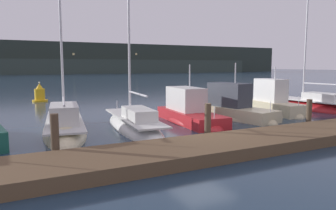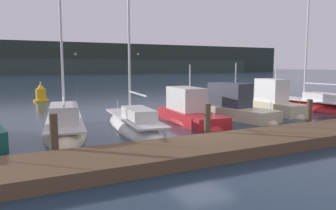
# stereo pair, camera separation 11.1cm
# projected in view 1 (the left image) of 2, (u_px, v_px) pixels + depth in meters

# --- Properties ---
(ground_plane) EXTENTS (400.00, 400.00, 0.00)m
(ground_plane) POSITION_uv_depth(u_px,v_px,m) (202.00, 140.00, 14.58)
(ground_plane) COLOR #1E3347
(dock) EXTENTS (31.50, 2.80, 0.45)m
(dock) POSITION_uv_depth(u_px,v_px,m) (231.00, 145.00, 12.72)
(dock) COLOR brown
(dock) RESTS_ON ground
(mooring_pile_1) EXTENTS (0.28, 0.28, 1.66)m
(mooring_pile_1) POSITION_uv_depth(u_px,v_px,m) (55.00, 138.00, 11.25)
(mooring_pile_1) COLOR #4C3D2D
(mooring_pile_1) RESTS_ON ground
(mooring_pile_2) EXTENTS (0.28, 0.28, 1.68)m
(mooring_pile_2) POSITION_uv_depth(u_px,v_px,m) (208.00, 123.00, 14.11)
(mooring_pile_2) COLOR #4C3D2D
(mooring_pile_2) RESTS_ON ground
(mooring_pile_3) EXTENTS (0.28, 0.28, 1.55)m
(mooring_pile_3) POSITION_uv_depth(u_px,v_px,m) (309.00, 114.00, 16.98)
(mooring_pile_3) COLOR #4C3D2D
(mooring_pile_3) RESTS_ON ground
(sailboat_berth_3) EXTENTS (3.33, 8.53, 12.08)m
(sailboat_berth_3) POSITION_uv_depth(u_px,v_px,m) (65.00, 129.00, 16.22)
(sailboat_berth_3) COLOR beige
(sailboat_berth_3) RESTS_ON ground
(sailboat_berth_4) EXTENTS (2.63, 8.31, 11.93)m
(sailboat_berth_4) POSITION_uv_depth(u_px,v_px,m) (134.00, 127.00, 16.88)
(sailboat_berth_4) COLOR white
(sailboat_berth_4) RESTS_ON ground
(motorboat_berth_5) EXTENTS (2.60, 6.59, 4.03)m
(motorboat_berth_5) POSITION_uv_depth(u_px,v_px,m) (189.00, 117.00, 19.04)
(motorboat_berth_5) COLOR red
(motorboat_berth_5) RESTS_ON ground
(motorboat_berth_6) EXTENTS (2.93, 6.26, 4.04)m
(motorboat_berth_6) POSITION_uv_depth(u_px,v_px,m) (234.00, 112.00, 20.48)
(motorboat_berth_6) COLOR beige
(motorboat_berth_6) RESTS_ON ground
(motorboat_berth_7) EXTENTS (2.22, 5.33, 3.85)m
(motorboat_berth_7) POSITION_uv_depth(u_px,v_px,m) (274.00, 107.00, 22.45)
(motorboat_berth_7) COLOR beige
(motorboat_berth_7) RESTS_ON ground
(sailboat_berth_8) EXTENTS (2.86, 8.20, 10.63)m
(sailboat_berth_8) POSITION_uv_depth(u_px,v_px,m) (311.00, 108.00, 24.55)
(sailboat_berth_8) COLOR red
(sailboat_berth_8) RESTS_ON ground
(channel_buoy) EXTENTS (1.36, 1.36, 1.80)m
(channel_buoy) POSITION_uv_depth(u_px,v_px,m) (40.00, 94.00, 29.71)
(channel_buoy) COLOR gold
(channel_buoy) RESTS_ON ground
(hillside_backdrop) EXTENTS (240.00, 23.00, 12.13)m
(hillside_backdrop) POSITION_uv_depth(u_px,v_px,m) (31.00, 59.00, 124.72)
(hillside_backdrop) COLOR #28332D
(hillside_backdrop) RESTS_ON ground
(rowboat_adrift) EXTENTS (3.14, 1.40, 0.56)m
(rowboat_adrift) POSITION_uv_depth(u_px,v_px,m) (317.00, 100.00, 30.80)
(rowboat_adrift) COLOR beige
(rowboat_adrift) RESTS_ON ground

